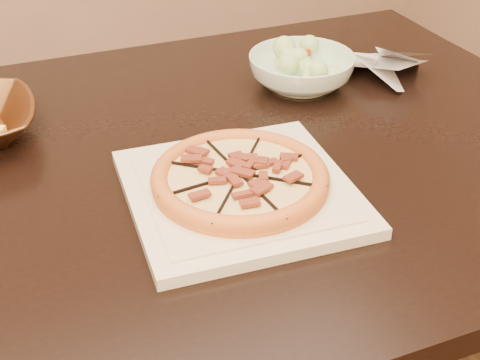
{
  "coord_description": "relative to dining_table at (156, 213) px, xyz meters",
  "views": [
    {
      "loc": [
        -0.35,
        -0.98,
        1.29
      ],
      "look_at": [
        -0.02,
        -0.26,
        0.78
      ],
      "focal_mm": 50.0,
      "sensor_mm": 36.0,
      "label": 1
    }
  ],
  "objects": [
    {
      "name": "plate",
      "position": [
        0.09,
        -0.14,
        0.1
      ],
      "size": [
        0.34,
        0.34,
        0.02
      ],
      "color": "beige",
      "rests_on": "dining_table"
    },
    {
      "name": "salad_bowl",
      "position": [
        0.34,
        0.15,
        0.13
      ],
      "size": [
        0.21,
        0.21,
        0.06
      ],
      "primitive_type": "imported",
      "rotation": [
        0.0,
        0.0,
        0.07
      ],
      "color": "white",
      "rests_on": "dining_table"
    },
    {
      "name": "salad",
      "position": [
        0.34,
        0.15,
        0.17
      ],
      "size": [
        0.1,
        0.1,
        0.04
      ],
      "color": "#D7EEA0",
      "rests_on": "salad_bowl"
    },
    {
      "name": "cling_film",
      "position": [
        0.53,
        0.12,
        0.12
      ],
      "size": [
        0.17,
        0.15,
        0.05
      ],
      "primitive_type": null,
      "rotation": [
        0.0,
        0.0,
        -0.27
      ],
      "color": "white",
      "rests_on": "dining_table"
    },
    {
      "name": "dining_table",
      "position": [
        0.0,
        0.0,
        0.0
      ],
      "size": [
        1.52,
        1.01,
        0.75
      ],
      "color": "black",
      "rests_on": "floor"
    },
    {
      "name": "pizza",
      "position": [
        0.09,
        -0.14,
        0.13
      ],
      "size": [
        0.25,
        0.25,
        0.03
      ],
      "color": "#C75C29",
      "rests_on": "plate"
    }
  ]
}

